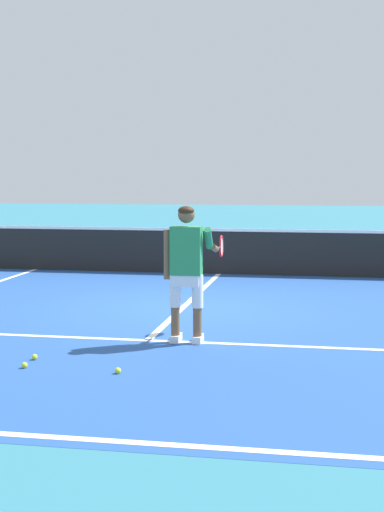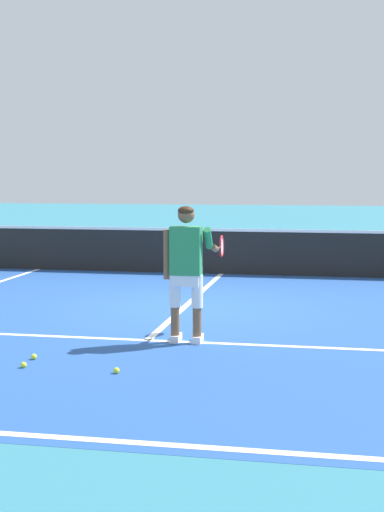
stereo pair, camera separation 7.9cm
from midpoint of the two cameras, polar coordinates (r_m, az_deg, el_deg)
name	(u,v)px [view 1 (the left image)]	position (r m, az deg, el deg)	size (l,w,h in m)	color
ground_plane	(184,307)	(11.74, -0.83, -3.96)	(80.00, 80.00, 0.00)	teal
court_inner_surface	(171,319)	(10.78, -1.84, -4.88)	(10.98, 10.30, 0.00)	#234C93
line_baseline	(45,436)	(6.19, -11.71, -13.55)	(10.98, 0.10, 0.01)	white
line_service	(148,340)	(9.40, -3.70, -6.54)	(8.23, 0.10, 0.01)	white
line_centre_service	(192,299)	(12.47, -0.16, -3.33)	(0.10, 6.40, 0.01)	white
tennis_net	(219,251)	(15.53, 1.96, 0.41)	(11.96, 0.08, 1.07)	#333338
tennis_player	(187,264)	(9.13, -0.61, -0.63)	(0.63, 1.11, 1.71)	white
tennis_ball_near_feet	(118,371)	(7.90, -6.06, -8.84)	(0.07, 0.07, 0.07)	#CCE02D
tennis_ball_by_baseline	(24,365)	(8.28, -13.14, -8.26)	(0.07, 0.07, 0.07)	#CCE02D
tennis_ball_mid_court	(35,357)	(8.62, -12.37, -7.66)	(0.07, 0.07, 0.07)	#CCE02D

